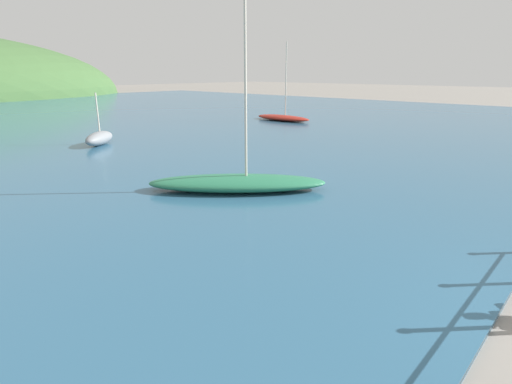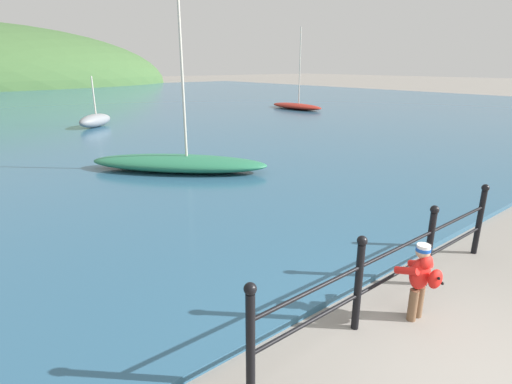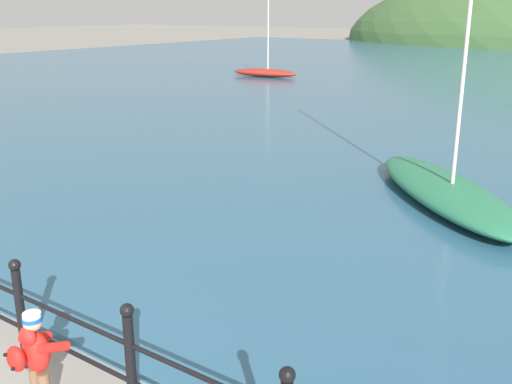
{
  "view_description": "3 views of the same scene",
  "coord_description": "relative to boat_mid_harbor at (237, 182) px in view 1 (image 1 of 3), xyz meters",
  "views": [
    {
      "loc": [
        -6.36,
        1.22,
        3.43
      ],
      "look_at": [
        -0.72,
        6.37,
        1.12
      ],
      "focal_mm": 28.0,
      "sensor_mm": 36.0,
      "label": 1
    },
    {
      "loc": [
        -3.74,
        -0.93,
        3.03
      ],
      "look_at": [
        0.31,
        4.09,
        0.96
      ],
      "focal_mm": 28.0,
      "sensor_mm": 36.0,
      "label": 2
    },
    {
      "loc": [
        4.83,
        -1.54,
        3.57
      ],
      "look_at": [
        0.02,
        5.22,
        1.02
      ],
      "focal_mm": 42.0,
      "sensor_mm": 36.0,
      "label": 3
    }
  ],
  "objects": [
    {
      "name": "boat_nearest_quay",
      "position": [
        0.93,
        10.12,
        0.07
      ],
      "size": [
        2.24,
        1.96,
        2.4
      ],
      "color": "gray",
      "rests_on": "water"
    },
    {
      "name": "boat_green_fishing",
      "position": [
        14.38,
        9.84,
        -0.03
      ],
      "size": [
        1.48,
        4.43,
        5.24
      ],
      "color": "maroon",
      "rests_on": "water"
    },
    {
      "name": "boat_mid_harbor",
      "position": [
        0.0,
        0.0,
        0.0
      ],
      "size": [
        4.55,
        4.7,
        6.1
      ],
      "color": "#287551",
      "rests_on": "water"
    }
  ]
}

